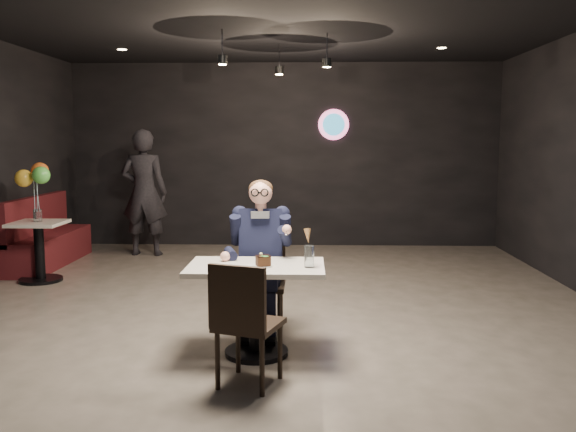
{
  "coord_description": "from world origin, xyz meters",
  "views": [
    {
      "loc": [
        0.37,
        -5.58,
        1.75
      ],
      "look_at": [
        0.2,
        -0.16,
        1.07
      ],
      "focal_mm": 38.0,
      "sensor_mm": 36.0,
      "label": 1
    }
  ],
  "objects_px": {
    "booth_bench": "(49,231)",
    "passerby": "(144,193)",
    "balloon_vase": "(38,215)",
    "chair_far": "(261,284)",
    "side_table": "(39,251)",
    "seated_man": "(261,256)",
    "sundae_glass": "(309,256)",
    "main_table": "(256,310)",
    "chair_near": "(249,322)"
  },
  "relations": [
    {
      "from": "booth_bench",
      "to": "passerby",
      "type": "relative_size",
      "value": 1.01
    },
    {
      "from": "balloon_vase",
      "to": "chair_far",
      "type": "bearing_deg",
      "value": -34.11
    },
    {
      "from": "side_table",
      "to": "passerby",
      "type": "height_order",
      "value": "passerby"
    },
    {
      "from": "seated_man",
      "to": "side_table",
      "type": "bearing_deg",
      "value": 145.89
    },
    {
      "from": "seated_man",
      "to": "chair_far",
      "type": "bearing_deg",
      "value": -90.0
    },
    {
      "from": "balloon_vase",
      "to": "sundae_glass",
      "type": "bearing_deg",
      "value": -37.9
    },
    {
      "from": "seated_man",
      "to": "passerby",
      "type": "bearing_deg",
      "value": 118.73
    },
    {
      "from": "chair_far",
      "to": "sundae_glass",
      "type": "height_order",
      "value": "sundae_glass"
    },
    {
      "from": "main_table",
      "to": "side_table",
      "type": "xyz_separation_m",
      "value": [
        -2.91,
        2.52,
        0.0
      ]
    },
    {
      "from": "sundae_glass",
      "to": "balloon_vase",
      "type": "height_order",
      "value": "sundae_glass"
    },
    {
      "from": "chair_far",
      "to": "chair_near",
      "type": "bearing_deg",
      "value": -90.0
    },
    {
      "from": "chair_near",
      "to": "balloon_vase",
      "type": "bearing_deg",
      "value": 151.54
    },
    {
      "from": "seated_man",
      "to": "balloon_vase",
      "type": "height_order",
      "value": "seated_man"
    },
    {
      "from": "seated_man",
      "to": "balloon_vase",
      "type": "bearing_deg",
      "value": 145.89
    },
    {
      "from": "side_table",
      "to": "chair_near",
      "type": "bearing_deg",
      "value": -47.09
    },
    {
      "from": "main_table",
      "to": "seated_man",
      "type": "bearing_deg",
      "value": 90.0
    },
    {
      "from": "main_table",
      "to": "passerby",
      "type": "relative_size",
      "value": 0.57
    },
    {
      "from": "balloon_vase",
      "to": "passerby",
      "type": "xyz_separation_m",
      "value": [
        0.85,
        1.78,
        0.13
      ]
    },
    {
      "from": "chair_far",
      "to": "seated_man",
      "type": "xyz_separation_m",
      "value": [
        0.0,
        0.0,
        0.26
      ]
    },
    {
      "from": "chair_far",
      "to": "passerby",
      "type": "height_order",
      "value": "passerby"
    },
    {
      "from": "chair_near",
      "to": "passerby",
      "type": "relative_size",
      "value": 0.48
    },
    {
      "from": "booth_bench",
      "to": "passerby",
      "type": "bearing_deg",
      "value": 34.26
    },
    {
      "from": "sundae_glass",
      "to": "passerby",
      "type": "xyz_separation_m",
      "value": [
        -2.49,
        4.39,
        0.12
      ]
    },
    {
      "from": "main_table",
      "to": "side_table",
      "type": "distance_m",
      "value": 3.85
    },
    {
      "from": "side_table",
      "to": "balloon_vase",
      "type": "height_order",
      "value": "balloon_vase"
    },
    {
      "from": "chair_near",
      "to": "booth_bench",
      "type": "xyz_separation_m",
      "value": [
        -3.21,
        4.13,
        0.02
      ]
    },
    {
      "from": "sundae_glass",
      "to": "side_table",
      "type": "relative_size",
      "value": 0.23
    },
    {
      "from": "main_table",
      "to": "chair_near",
      "type": "distance_m",
      "value": 0.62
    },
    {
      "from": "chair_far",
      "to": "booth_bench",
      "type": "height_order",
      "value": "booth_bench"
    },
    {
      "from": "chair_near",
      "to": "side_table",
      "type": "relative_size",
      "value": 1.22
    },
    {
      "from": "main_table",
      "to": "chair_far",
      "type": "distance_m",
      "value": 0.56
    },
    {
      "from": "seated_man",
      "to": "side_table",
      "type": "relative_size",
      "value": 1.91
    },
    {
      "from": "sundae_glass",
      "to": "chair_near",
      "type": "bearing_deg",
      "value": -128.93
    },
    {
      "from": "chair_near",
      "to": "balloon_vase",
      "type": "xyz_separation_m",
      "value": [
        -2.91,
        3.13,
        0.37
      ]
    },
    {
      "from": "main_table",
      "to": "chair_near",
      "type": "height_order",
      "value": "chair_near"
    },
    {
      "from": "passerby",
      "to": "chair_far",
      "type": "bearing_deg",
      "value": 120.62
    },
    {
      "from": "sundae_glass",
      "to": "passerby",
      "type": "distance_m",
      "value": 5.04
    },
    {
      "from": "chair_far",
      "to": "side_table",
      "type": "height_order",
      "value": "chair_far"
    },
    {
      "from": "booth_bench",
      "to": "main_table",
      "type": "bearing_deg",
      "value": -47.64
    },
    {
      "from": "booth_bench",
      "to": "side_table",
      "type": "bearing_deg",
      "value": -73.3
    },
    {
      "from": "sundae_glass",
      "to": "booth_bench",
      "type": "relative_size",
      "value": 0.09
    },
    {
      "from": "chair_far",
      "to": "balloon_vase",
      "type": "height_order",
      "value": "chair_far"
    },
    {
      "from": "seated_man",
      "to": "sundae_glass",
      "type": "relative_size",
      "value": 8.28
    },
    {
      "from": "booth_bench",
      "to": "balloon_vase",
      "type": "height_order",
      "value": "booth_bench"
    },
    {
      "from": "main_table",
      "to": "booth_bench",
      "type": "height_order",
      "value": "booth_bench"
    },
    {
      "from": "sundae_glass",
      "to": "passerby",
      "type": "height_order",
      "value": "passerby"
    },
    {
      "from": "sundae_glass",
      "to": "passerby",
      "type": "relative_size",
      "value": 0.09
    },
    {
      "from": "seated_man",
      "to": "side_table",
      "type": "height_order",
      "value": "seated_man"
    },
    {
      "from": "side_table",
      "to": "balloon_vase",
      "type": "xyz_separation_m",
      "value": [
        0.0,
        0.0,
        0.45
      ]
    },
    {
      "from": "sundae_glass",
      "to": "chair_far",
      "type": "bearing_deg",
      "value": 124.31
    }
  ]
}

